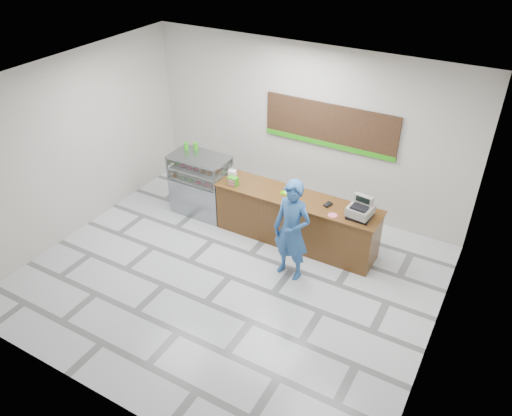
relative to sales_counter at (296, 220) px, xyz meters
The scene contains 16 objects.
floor 1.72m from the sales_counter, 109.54° to the right, with size 7.00×7.00×0.00m, color silver.
back_wall 1.98m from the sales_counter, 110.77° to the left, with size 7.00×7.00×0.00m, color beige.
ceiling 3.41m from the sales_counter, 109.54° to the right, with size 7.00×7.00×0.00m, color silver.
sales_counter is the anchor object (origin of this frame).
display_case 2.23m from the sales_counter, behind, with size 1.22×0.72×1.33m.
menu_board 2.00m from the sales_counter, 90.00° to the left, with size 2.80×0.06×0.90m.
cash_register 1.41m from the sales_counter, ahead, with size 0.44×0.46×0.38m.
card_terminal 0.82m from the sales_counter, ahead, with size 0.09×0.17×0.04m, color black.
serving_tray 0.55m from the sales_counter, 152.31° to the left, with size 0.38×0.29×0.02m.
napkin_box 1.61m from the sales_counter, behind, with size 0.14×0.14×0.12m, color white.
straw_cup 1.61m from the sales_counter, behind, with size 0.08×0.08×0.12m, color silver.
promo_box 1.43m from the sales_counter, behind, with size 0.19×0.13×0.17m, color #2C9E15.
donut_decal 1.00m from the sales_counter, 16.01° to the right, with size 0.17×0.17×0.00m, color #F06386.
green_cup_left 2.80m from the sales_counter, behind, with size 0.09×0.09×0.15m, color #2C9E15.
green_cup_right 2.63m from the sales_counter, behind, with size 0.10×0.10×0.15m, color #2C9E15.
customer 1.07m from the sales_counter, 69.08° to the right, with size 0.70×0.46×1.91m, color #2C5998.
Camera 1 is at (3.83, -5.77, 5.95)m, focal length 35.00 mm.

